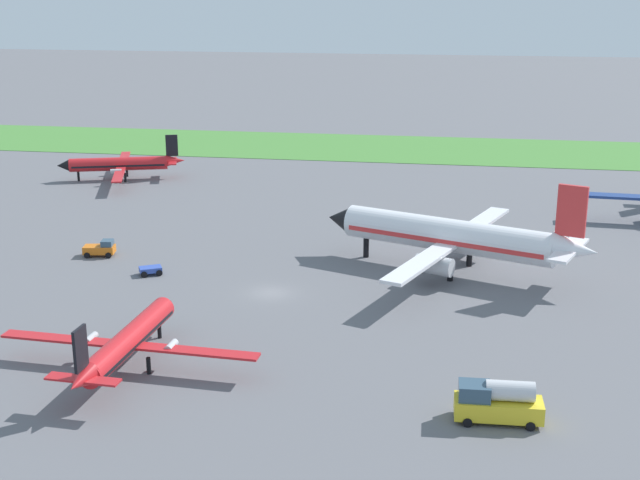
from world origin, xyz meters
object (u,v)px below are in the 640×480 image
at_px(pushback_tug_midfield, 101,249).
at_px(baggage_cart_by_runway, 150,270).
at_px(airplane_foreground_turboprop, 128,341).
at_px(fuel_truck_near_gate, 497,402).
at_px(airplane_taxiing_turboprop, 121,164).
at_px(airplane_midfield_jet, 453,236).

distance_m(pushback_tug_midfield, baggage_cart_by_runway, 9.92).
distance_m(airplane_foreground_turboprop, pushback_tug_midfield, 32.70).
bearing_deg(fuel_truck_near_gate, airplane_taxiing_turboprop, -53.58).
bearing_deg(pushback_tug_midfield, fuel_truck_near_gate, -45.39).
relative_size(airplane_taxiing_turboprop, fuel_truck_near_gate, 3.53).
distance_m(airplane_taxiing_turboprop, baggage_cart_by_runway, 49.77).
bearing_deg(pushback_tug_midfield, airplane_taxiing_turboprop, 99.30).
bearing_deg(pushback_tug_midfield, baggage_cart_by_runway, -43.32).
distance_m(airplane_midfield_jet, airplane_foreground_turboprop, 40.01).
height_order(airplane_taxiing_turboprop, baggage_cart_by_runway, airplane_taxiing_turboprop).
relative_size(airplane_taxiing_turboprop, pushback_tug_midfield, 6.06).
xyz_separation_m(airplane_midfield_jet, airplane_foreground_turboprop, (-26.52, -29.92, -1.61)).
bearing_deg(airplane_foreground_turboprop, pushback_tug_midfield, 30.09).
distance_m(airplane_foreground_turboprop, baggage_cart_by_runway, 24.51).
bearing_deg(airplane_midfield_jet, pushback_tug_midfield, 21.86).
relative_size(airplane_foreground_turboprop, fuel_truck_near_gate, 3.48).
xyz_separation_m(fuel_truck_near_gate, pushback_tug_midfield, (-45.06, 33.62, -0.67)).
height_order(airplane_taxiing_turboprop, pushback_tug_midfield, airplane_taxiing_turboprop).
relative_size(pushback_tug_midfield, baggage_cart_by_runway, 1.31).
bearing_deg(fuel_truck_near_gate, airplane_midfield_jet, -85.50).
xyz_separation_m(airplane_taxiing_turboprop, baggage_cart_by_runway, (20.95, -45.10, -2.05)).
bearing_deg(baggage_cart_by_runway, fuel_truck_near_gate, 114.71).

